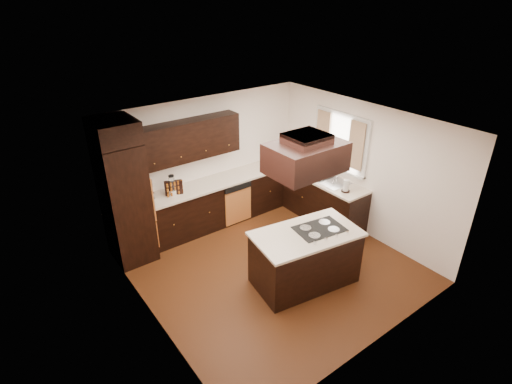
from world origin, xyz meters
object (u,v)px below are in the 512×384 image
Objects in this scene: range_hood at (306,157)px; spice_rack at (174,188)px; island at (305,259)px; oven_column at (126,203)px.

spice_rack is at bearing 112.65° from range_hood.
range_hood is at bearing 153.31° from island.
range_hood is 2.75m from spice_rack.
oven_column is 6.69× the size of spice_rack.
oven_column is at bearing 139.18° from island.
oven_column is 1.34× the size of island.
island is (1.94, -2.30, -0.62)m from oven_column.
oven_column is 2.02× the size of range_hood.
oven_column is 3.08m from island.
island is 1.51× the size of range_hood.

